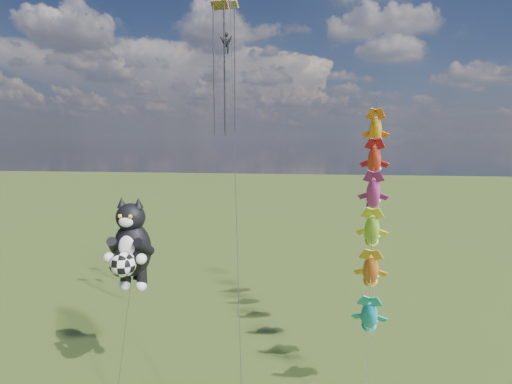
# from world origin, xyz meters

# --- Properties ---
(cat_kite_rig) EXTENTS (2.54, 4.07, 11.29)m
(cat_kite_rig) POSITION_xyz_m (-0.06, 4.73, 8.49)
(cat_kite_rig) COLOR brown
(cat_kite_rig) RESTS_ON ground
(fish_windsock_rig) EXTENTS (2.63, 15.82, 17.96)m
(fish_windsock_rig) POSITION_xyz_m (14.20, 8.69, 10.10)
(fish_windsock_rig) COLOR brown
(fish_windsock_rig) RESTS_ON ground
(parafoil_rig) EXTENTS (4.46, 17.14, 24.94)m
(parafoil_rig) POSITION_xyz_m (4.54, 10.71, 20.50)
(parafoil_rig) COLOR brown
(parafoil_rig) RESTS_ON ground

